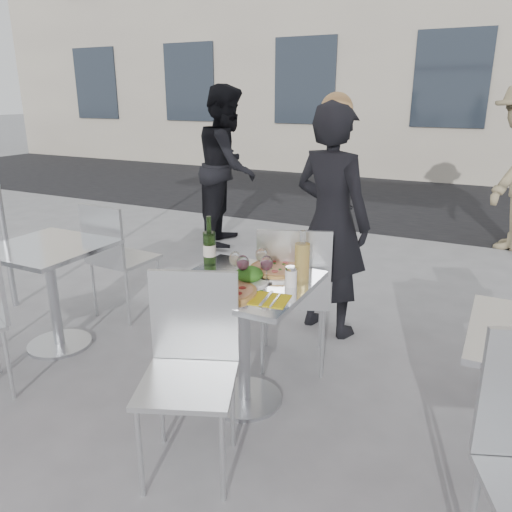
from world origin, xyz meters
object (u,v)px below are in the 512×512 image
at_px(chair_far, 294,287).
at_px(napkin_right, 270,299).
at_px(wineglass_red_a, 243,264).
at_px(side_table_left, 51,275).
at_px(wineglass_red_b, 267,264).
at_px(salad_plate, 249,276).
at_px(pizza_near, 225,291).
at_px(woman_diner, 331,222).
at_px(carafe, 302,262).
at_px(side_chair_lfar, 115,252).
at_px(sugar_shaker, 291,277).
at_px(chair_near, 191,356).
at_px(wineglass_white_a, 235,260).
at_px(pizza_far, 277,269).
at_px(wine_bottle, 209,246).
at_px(wineglass_white_b, 261,256).
at_px(pedestrian_a, 228,166).
at_px(main_table, 244,317).
at_px(napkin_left, 174,288).

distance_m(chair_far, napkin_right, 0.67).
xyz_separation_m(chair_far, wineglass_red_a, (-0.09, -0.49, 0.29)).
bearing_deg(side_table_left, wineglass_red_b, 0.85).
bearing_deg(salad_plate, pizza_near, -99.73).
bearing_deg(pizza_near, woman_diner, 84.90).
relative_size(carafe, napkin_right, 1.43).
height_order(side_chair_lfar, wineglass_red_a, side_chair_lfar).
bearing_deg(pizza_near, side_chair_lfar, 151.88).
bearing_deg(side_chair_lfar, pizza_near, 155.50).
bearing_deg(sugar_shaker, side_table_left, -178.40).
relative_size(side_table_left, sugar_shaker, 7.01).
height_order(chair_near, napkin_right, chair_near).
bearing_deg(sugar_shaker, side_chair_lfar, 162.78).
height_order(pizza_near, wineglass_red_b, wineglass_red_b).
distance_m(sugar_shaker, napkin_right, 0.23).
bearing_deg(wineglass_white_a, pizza_far, 51.94).
distance_m(woman_diner, napkin_right, 1.31).
xyz_separation_m(pizza_near, napkin_right, (0.24, 0.02, -0.01)).
bearing_deg(napkin_right, chair_near, -132.49).
height_order(wine_bottle, sugar_shaker, wine_bottle).
relative_size(side_chair_lfar, wineglass_red_a, 5.92).
bearing_deg(pizza_near, side_table_left, 172.59).
distance_m(chair_far, wineglass_white_b, 0.43).
bearing_deg(chair_far, wineglass_white_a, 48.55).
bearing_deg(pedestrian_a, carafe, -161.69).
relative_size(pizza_near, pizza_far, 0.91).
relative_size(wineglass_white_a, napkin_right, 0.78).
relative_size(sugar_shaker, wineglass_white_b, 0.68).
xyz_separation_m(wineglass_white_b, napkin_right, (0.20, -0.32, -0.11)).
height_order(pizza_far, wineglass_white_b, wineglass_white_b).
height_order(woman_diner, wineglass_white_b, woman_diner).
bearing_deg(pedestrian_a, wineglass_red_a, -166.99).
distance_m(pedestrian_a, wineglass_red_a, 3.37).
relative_size(wine_bottle, napkin_right, 1.45).
bearing_deg(wine_bottle, salad_plate, -23.66).
distance_m(woman_diner, pizza_near, 1.33).
bearing_deg(pedestrian_a, pizza_near, -168.58).
relative_size(pedestrian_a, salad_plate, 8.33).
distance_m(salad_plate, wine_bottle, 0.38).
height_order(main_table, wine_bottle, wine_bottle).
bearing_deg(salad_plate, pedestrian_a, 121.74).
height_order(chair_near, carafe, carafe).
bearing_deg(wineglass_white_b, main_table, -104.04).
bearing_deg(wineglass_red_b, salad_plate, -167.85).
relative_size(wineglass_white_a, napkin_left, 0.73).
height_order(wine_bottle, wineglass_red_b, wine_bottle).
bearing_deg(side_table_left, chair_near, -19.24).
relative_size(chair_far, side_chair_lfar, 1.04).
distance_m(sugar_shaker, wineglass_white_a, 0.32).
height_order(side_table_left, wineglass_white_a, wineglass_white_a).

